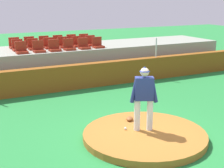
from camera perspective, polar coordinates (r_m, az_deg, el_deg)
ground_plane at (r=9.20m, az=5.66°, el=-9.41°), size 60.00×60.00×0.00m
pitchers_mound at (r=9.16m, az=5.68°, el=-8.88°), size 3.39×3.39×0.19m
pitcher at (r=8.94m, az=5.58°, el=-1.72°), size 0.75×0.45×1.80m
baseball at (r=9.24m, az=2.33°, el=-7.73°), size 0.07×0.07×0.07m
fielding_glove at (r=9.92m, az=3.08°, el=-6.03°), size 0.33×0.36×0.11m
brick_barrier at (r=13.93m, az=-6.86°, el=1.21°), size 17.53×0.40×1.04m
fence_post_right at (r=15.63m, az=7.67°, el=6.28°), size 0.06×0.06×0.90m
bleacher_platform at (r=16.01m, az=-9.70°, el=3.67°), size 17.41×3.00×1.47m
stadium_chair_0 at (r=14.51m, az=-15.45°, el=5.78°), size 0.48×0.44×0.50m
stadium_chair_1 at (r=14.66m, az=-12.63°, el=6.05°), size 0.48×0.44×0.50m
stadium_chair_2 at (r=14.82m, az=-9.99°, el=6.27°), size 0.48×0.44×0.50m
stadium_chair_3 at (r=15.02m, az=-7.50°, el=6.48°), size 0.48×0.44×0.50m
stadium_chair_4 at (r=15.28m, az=-4.93°, el=6.69°), size 0.48×0.44×0.50m
stadium_chair_5 at (r=15.60m, az=-2.51°, el=6.90°), size 0.48×0.44×0.50m
stadium_chair_6 at (r=15.30m, az=-16.05°, el=6.19°), size 0.48×0.44×0.50m
stadium_chair_7 at (r=15.45m, az=-13.50°, el=6.43°), size 0.48×0.44×0.50m
stadium_chair_8 at (r=15.63m, az=-10.87°, el=6.66°), size 0.48×0.44×0.50m
stadium_chair_9 at (r=15.83m, az=-8.44°, el=6.87°), size 0.48×0.44×0.50m
stadium_chair_10 at (r=16.03m, az=-6.06°, el=7.04°), size 0.48×0.44×0.50m
stadium_chair_11 at (r=16.30m, az=-3.68°, el=7.22°), size 0.48×0.44×0.50m
stadium_chair_12 at (r=16.06m, az=-16.57°, el=6.53°), size 0.48×0.44×0.50m
stadium_chair_13 at (r=16.21m, az=-14.11°, el=6.77°), size 0.48×0.44×0.50m
stadium_chair_14 at (r=16.37m, az=-11.65°, el=6.98°), size 0.48×0.44×0.50m
stadium_chair_15 at (r=16.57m, az=-9.28°, el=7.18°), size 0.48×0.44×0.50m
stadium_chair_16 at (r=16.80m, az=-6.97°, el=7.36°), size 0.48×0.44×0.50m
stadium_chair_17 at (r=17.00m, az=-4.81°, el=7.51°), size 0.48×0.44×0.50m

